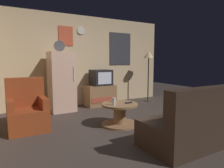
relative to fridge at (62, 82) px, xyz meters
The scene contains 13 objects.
ground_plane 2.25m from the fridge, 67.10° to the right, with size 12.00×12.00×0.00m, color #3D332D.
wall_with_art 1.10m from the fridge, 30.46° to the left, with size 5.20×0.12×2.55m.
fridge is the anchor object (origin of this frame).
tv_stand 1.22m from the fridge, ahead, with size 0.84×0.53×0.58m.
crt_tv 1.17m from the fridge, ahead, with size 0.54×0.51×0.44m.
standing_lamp 2.82m from the fridge, ahead, with size 0.32×0.32×1.59m.
coffee_table 1.92m from the fridge, 68.55° to the right, with size 0.72×0.72×0.44m.
wine_glass 1.87m from the fridge, 74.44° to the right, with size 0.05×0.05×0.15m, color silver.
mug_ceramic_white 1.68m from the fridge, 67.01° to the right, with size 0.08×0.08×0.09m, color silver.
remote_control 1.99m from the fridge, 64.65° to the right, with size 0.15×0.04×0.02m, color black.
armchair 1.50m from the fridge, 131.64° to the right, with size 0.68×0.68×0.96m.
couch 3.35m from the fridge, 68.40° to the right, with size 1.70×0.80×0.92m.
book_stack 1.92m from the fridge, ahead, with size 0.21×0.18×0.07m.
Camera 1 is at (-2.20, -3.04, 1.27)m, focal length 31.97 mm.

